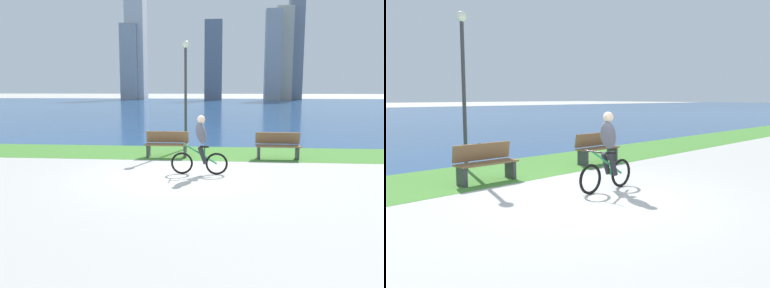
% 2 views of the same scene
% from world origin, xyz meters
% --- Properties ---
extents(ground_plane, '(300.00, 300.00, 0.00)m').
position_xyz_m(ground_plane, '(0.00, 0.00, 0.00)').
color(ground_plane, '#B2AFA8').
extents(grass_strip_bayside, '(120.00, 3.02, 0.01)m').
position_xyz_m(grass_strip_bayside, '(0.00, 3.61, 0.00)').
color(grass_strip_bayside, '#478433').
rests_on(grass_strip_bayside, ground).
extents(cyclist_lead, '(1.60, 0.52, 1.66)m').
position_xyz_m(cyclist_lead, '(0.71, 0.17, 0.83)').
color(cyclist_lead, black).
rests_on(cyclist_lead, ground).
extents(bench_near_path, '(1.50, 0.47, 0.90)m').
position_xyz_m(bench_near_path, '(-0.65, 2.73, 0.45)').
color(bench_near_path, brown).
rests_on(bench_near_path, ground).
extents(bench_far_along_path, '(1.50, 0.47, 0.90)m').
position_xyz_m(bench_far_along_path, '(3.19, 2.74, 0.45)').
color(bench_far_along_path, brown).
rests_on(bench_far_along_path, ground).
extents(lamppost_tall, '(0.28, 0.28, 4.20)m').
position_xyz_m(lamppost_tall, '(-0.17, 4.49, 2.72)').
color(lamppost_tall, '#38383D').
rests_on(lamppost_tall, ground).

